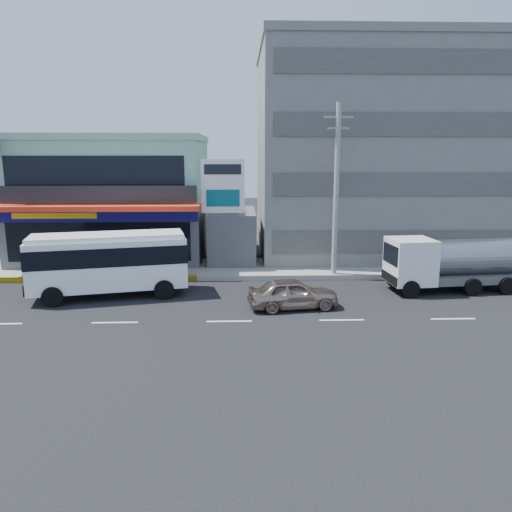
{
  "coord_description": "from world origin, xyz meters",
  "views": [
    {
      "loc": [
        0.48,
        -20.91,
        7.32
      ],
      "look_at": [
        1.3,
        3.52,
        2.2
      ],
      "focal_mm": 35.0,
      "sensor_mm": 36.0,
      "label": 1
    }
  ],
  "objects": [
    {
      "name": "shop_building",
      "position": [
        -8.0,
        13.95,
        4.0
      ],
      "size": [
        12.4,
        11.7,
        8.0
      ],
      "color": "#4A4B50",
      "rests_on": "ground"
    },
    {
      "name": "billboard",
      "position": [
        -0.5,
        9.2,
        4.93
      ],
      "size": [
        2.6,
        0.18,
        6.9
      ],
      "color": "gray",
      "rests_on": "ground"
    },
    {
      "name": "utility_pole_near",
      "position": [
        6.0,
        7.4,
        5.15
      ],
      "size": [
        1.6,
        0.3,
        10.0
      ],
      "color": "#999993",
      "rests_on": "ground"
    },
    {
      "name": "sidewalk",
      "position": [
        5.0,
        9.5,
        0.15
      ],
      "size": [
        70.0,
        5.0,
        0.3
      ],
      "primitive_type": "cube",
      "color": "gray",
      "rests_on": "ground"
    },
    {
      "name": "gap_structure",
      "position": [
        0.0,
        12.0,
        1.75
      ],
      "size": [
        3.0,
        6.0,
        3.5
      ],
      "primitive_type": "cube",
      "color": "#4A4B50",
      "rests_on": "ground"
    },
    {
      "name": "tanker_truck",
      "position": [
        11.69,
        4.6,
        1.54
      ],
      "size": [
        7.45,
        2.91,
        2.87
      ],
      "color": "white",
      "rests_on": "ground"
    },
    {
      "name": "ground",
      "position": [
        0.0,
        0.0,
        0.0
      ],
      "size": [
        120.0,
        120.0,
        0.0
      ],
      "primitive_type": "plane",
      "color": "black",
      "rests_on": "ground"
    },
    {
      "name": "minibus",
      "position": [
        -6.2,
        4.15,
        1.94
      ],
      "size": [
        8.13,
        4.07,
        3.26
      ],
      "color": "white",
      "rests_on": "ground"
    },
    {
      "name": "satellite_dish",
      "position": [
        0.0,
        11.0,
        3.58
      ],
      "size": [
        1.5,
        1.5,
        0.15
      ],
      "primitive_type": "cylinder",
      "color": "slate",
      "rests_on": "gap_structure"
    },
    {
      "name": "sedan",
      "position": [
        3.0,
        1.83,
        0.73
      ],
      "size": [
        4.46,
        2.28,
        1.45
      ],
      "primitive_type": "imported",
      "rotation": [
        0.0,
        0.0,
        1.71
      ],
      "color": "tan",
      "rests_on": "ground"
    },
    {
      "name": "motorcycle_rider",
      "position": [
        -4.0,
        6.71,
        0.65
      ],
      "size": [
        1.59,
        0.75,
        1.97
      ],
      "color": "#57160C",
      "rests_on": "ground"
    },
    {
      "name": "concrete_building",
      "position": [
        10.0,
        15.0,
        7.0
      ],
      "size": [
        16.0,
        12.0,
        14.0
      ],
      "primitive_type": "cube",
      "color": "gray",
      "rests_on": "ground"
    }
  ]
}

